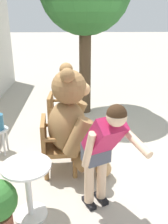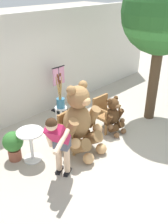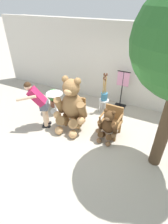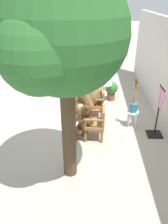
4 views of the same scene
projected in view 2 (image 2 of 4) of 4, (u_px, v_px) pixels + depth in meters
ground_plane at (103, 143)px, 6.01m from camera, size 60.00×60.00×0.00m
back_wall at (38, 66)px, 6.82m from camera, size 10.00×0.16×2.80m
wooden_chair_left at (72, 129)px, 5.71m from camera, size 0.60×0.56×0.86m
wooden_chair_right at (105, 112)px, 6.44m from camera, size 0.58×0.54×0.86m
teddy_bear_large at (80, 120)px, 5.38m from camera, size 0.99×0.96×1.64m
teddy_bear_small at (113, 116)px, 6.25m from camera, size 0.58×0.55×0.97m
person_visitor at (59, 140)px, 4.58m from camera, size 0.73×0.70×1.48m
white_stool at (61, 111)px, 6.73m from camera, size 0.34×0.34×0.46m
brush_bucket at (60, 100)px, 6.57m from camera, size 0.22×0.22×0.95m
round_side_table at (31, 142)px, 5.28m from camera, size 0.56×0.56×0.72m
patio_tree at (167, 15)px, 5.88m from camera, size 2.10×2.00×3.81m
potted_plant at (13, 144)px, 5.31m from camera, size 0.44×0.44×0.68m
clothing_display_stand at (59, 88)px, 7.17m from camera, size 0.44×0.40×1.36m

